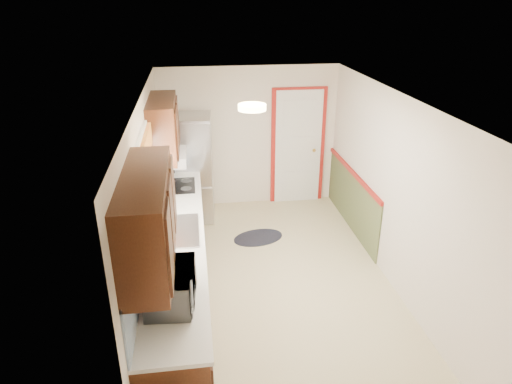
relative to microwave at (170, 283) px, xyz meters
name	(u,v)px	position (x,y,z in m)	size (l,w,h in m)	color
room_shell	(275,198)	(1.20, 1.53, 0.05)	(3.20, 5.20, 2.52)	#C7BB8C
kitchen_run	(173,245)	(-0.04, 1.24, -0.34)	(0.63, 4.00, 2.20)	#38190C
back_wall_trim	(309,158)	(2.19, 3.74, -0.26)	(1.12, 2.30, 2.08)	maroon
ceiling_fixture	(252,107)	(0.90, 1.33, 1.21)	(0.30, 0.30, 0.06)	#FFD88C
microwave	(170,283)	(0.00, 0.00, 0.00)	(0.61, 0.34, 0.41)	white
refrigerator	(190,168)	(0.18, 3.58, -0.28)	(0.76, 0.75, 1.73)	#B7B7BC
rug	(258,237)	(1.17, 2.69, -1.14)	(0.78, 0.50, 0.01)	black
cooktop	(178,186)	(0.01, 2.67, -0.20)	(0.48, 0.57, 0.02)	black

